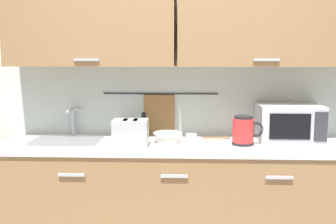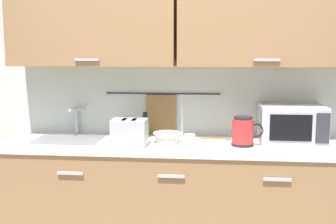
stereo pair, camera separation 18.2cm
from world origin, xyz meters
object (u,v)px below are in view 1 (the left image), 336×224
microwave (289,123)px  mixing_bowl (168,137)px  electric_kettle (244,131)px  mug_near_sink (127,130)px  toaster (131,133)px  mug_by_kettle (192,141)px  wooden_spoon (217,138)px  dish_soap_bottle (144,127)px

microwave → mixing_bowl: (-0.90, -0.11, -0.09)m
electric_kettle → mug_near_sink: (-0.87, 0.27, -0.05)m
toaster → electric_kettle: bearing=7.1°
microwave → mug_by_kettle: bearing=-159.3°
mixing_bowl → wooden_spoon: 0.40m
toaster → mug_by_kettle: (0.42, -0.02, -0.05)m
dish_soap_bottle → wooden_spoon: 0.56m
dish_soap_bottle → toaster: 0.33m
microwave → mug_near_sink: bearing=174.9°
mug_by_kettle → microwave: bearing=20.7°
microwave → electric_kettle: microwave is taller
mixing_bowl → toaster: (-0.25, -0.14, 0.05)m
dish_soap_bottle → mug_by_kettle: 0.50m
mug_by_kettle → wooden_spoon: mug_by_kettle is taller
microwave → mug_near_sink: microwave is taller
wooden_spoon → mug_near_sink: bearing=175.0°
toaster → mug_near_sink: bearing=102.2°
mixing_bowl → dish_soap_bottle: bearing=137.6°
toaster → microwave: bearing=12.6°
toaster → wooden_spoon: size_ratio=0.93×
electric_kettle → wooden_spoon: (-0.17, 0.21, -0.10)m
mug_near_sink → electric_kettle: bearing=-17.1°
electric_kettle → dish_soap_bottle: size_ratio=1.16×
mug_by_kettle → toaster: bearing=177.8°
microwave → mug_near_sink: (-1.23, 0.11, -0.09)m
mixing_bowl → mug_by_kettle: (0.17, -0.16, 0.00)m
microwave → toaster: bearing=-167.4°
electric_kettle → mug_near_sink: bearing=162.9°
mug_near_sink → wooden_spoon: (0.70, -0.06, -0.04)m
microwave → wooden_spoon: bearing=174.7°
dish_soap_bottle → mug_by_kettle: size_ratio=1.63×
toaster → wooden_spoon: bearing=26.3°
mug_near_sink → mug_by_kettle: (0.50, -0.38, 0.00)m
dish_soap_bottle → wooden_spoon: dish_soap_bottle is taller
electric_kettle → toaster: 0.80m
electric_kettle → mug_by_kettle: (-0.37, -0.11, -0.05)m
dish_soap_bottle → mixing_bowl: (0.19, -0.18, -0.04)m
mixing_bowl → mug_by_kettle: bearing=-42.9°
dish_soap_bottle → toaster: (-0.06, -0.32, 0.01)m
dish_soap_bottle → wooden_spoon: (0.56, -0.01, -0.08)m
electric_kettle → wooden_spoon: 0.29m
electric_kettle → mug_by_kettle: 0.39m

